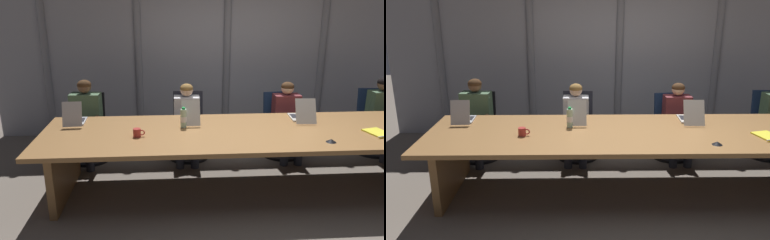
# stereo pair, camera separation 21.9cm
# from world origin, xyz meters

# --- Properties ---
(ground_plane) EXTENTS (15.07, 15.07, 0.00)m
(ground_plane) POSITION_xyz_m (0.00, 0.00, 0.00)
(ground_plane) COLOR #6B6056
(conference_table) EXTENTS (4.91, 1.37, 0.74)m
(conference_table) POSITION_xyz_m (0.00, 0.00, 0.62)
(conference_table) COLOR olive
(conference_table) RESTS_ON ground_plane
(curtain_backdrop) EXTENTS (7.53, 0.17, 3.03)m
(curtain_backdrop) POSITION_xyz_m (0.00, 2.15, 1.51)
(curtain_backdrop) COLOR #9999A0
(curtain_backdrop) RESTS_ON ground_plane
(laptop_left_end) EXTENTS (0.24, 0.41, 0.30)m
(laptop_left_end) POSITION_xyz_m (-2.13, 0.40, 0.80)
(laptop_left_end) COLOR #BCBCC1
(laptop_left_end) RESTS_ON conference_table
(laptop_left_mid) EXTENTS (0.22, 0.46, 0.31)m
(laptop_left_mid) POSITION_xyz_m (-0.72, 0.37, 0.80)
(laptop_left_mid) COLOR beige
(laptop_left_mid) RESTS_ON conference_table
(laptop_center) EXTENTS (0.28, 0.50, 0.30)m
(laptop_center) POSITION_xyz_m (0.69, 0.37, 0.80)
(laptop_center) COLOR beige
(laptop_center) RESTS_ON conference_table
(office_chair_left_end) EXTENTS (0.60, 0.60, 0.93)m
(office_chair_left_end) POSITION_xyz_m (-2.13, 1.09, 0.34)
(office_chair_left_end) COLOR black
(office_chair_left_end) RESTS_ON ground_plane
(office_chair_left_mid) EXTENTS (0.60, 0.60, 0.93)m
(office_chair_left_mid) POSITION_xyz_m (-0.70, 1.09, 0.34)
(office_chair_left_mid) COLOR #2D2D38
(office_chair_left_mid) RESTS_ON ground_plane
(office_chair_center) EXTENTS (0.60, 0.60, 0.90)m
(office_chair_center) POSITION_xyz_m (0.67, 1.09, 0.33)
(office_chair_center) COLOR navy
(office_chair_center) RESTS_ON ground_plane
(office_chair_right_mid) EXTENTS (0.60, 0.60, 0.93)m
(office_chair_right_mid) POSITION_xyz_m (2.09, 1.09, 0.34)
(office_chair_right_mid) COLOR navy
(office_chair_right_mid) RESTS_ON ground_plane
(person_left_end) EXTENTS (0.44, 0.56, 1.17)m
(person_left_end) POSITION_xyz_m (-2.13, 0.94, 0.66)
(person_left_end) COLOR #4C6B4C
(person_left_end) RESTS_ON ground_plane
(person_left_mid) EXTENTS (0.37, 0.55, 1.09)m
(person_left_mid) POSITION_xyz_m (-0.73, 0.92, 0.61)
(person_left_mid) COLOR silver
(person_left_mid) RESTS_ON ground_plane
(person_center) EXTENTS (0.38, 0.55, 1.10)m
(person_center) POSITION_xyz_m (0.70, 0.92, 0.61)
(person_center) COLOR brown
(person_center) RESTS_ON ground_plane
(water_bottle_primary) EXTENTS (0.07, 0.07, 0.24)m
(water_bottle_primary) POSITION_xyz_m (-0.81, 0.17, 0.86)
(water_bottle_primary) COLOR #ADD1B2
(water_bottle_primary) RESTS_ON conference_table
(coffee_mug_near) EXTENTS (0.13, 0.09, 0.09)m
(coffee_mug_near) POSITION_xyz_m (-1.34, -0.13, 0.79)
(coffee_mug_near) COLOR #B2332D
(coffee_mug_near) RESTS_ON conference_table
(conference_mic_left_side) EXTENTS (0.11, 0.11, 0.03)m
(conference_mic_left_side) POSITION_xyz_m (0.73, -0.44, 0.76)
(conference_mic_left_side) COLOR black
(conference_mic_left_side) RESTS_ON conference_table
(spiral_notepad) EXTENTS (0.29, 0.35, 0.03)m
(spiral_notepad) POSITION_xyz_m (1.39, -0.21, 0.75)
(spiral_notepad) COLOR yellow
(spiral_notepad) RESTS_ON conference_table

